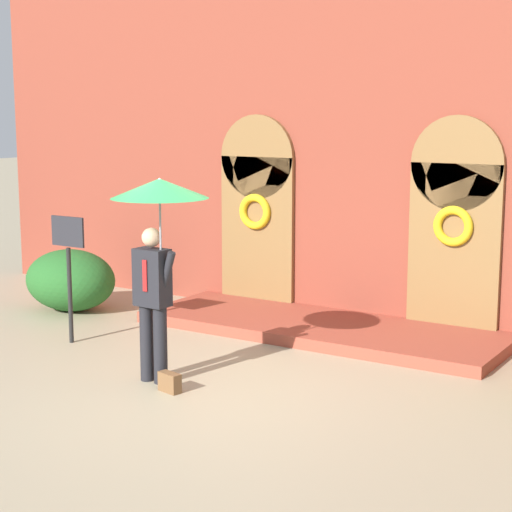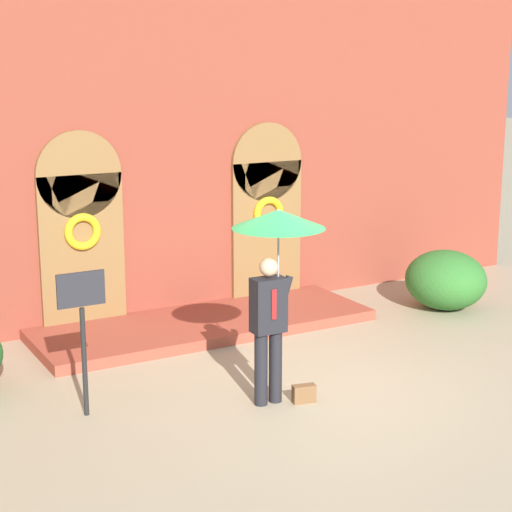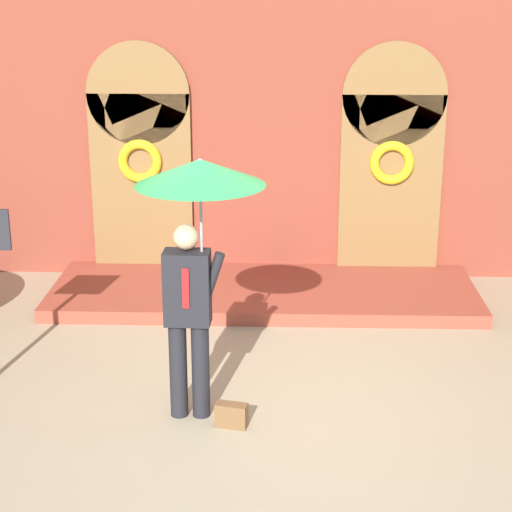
{
  "view_description": "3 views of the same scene",
  "coord_description": "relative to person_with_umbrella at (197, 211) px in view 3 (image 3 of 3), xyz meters",
  "views": [
    {
      "loc": [
        5.51,
        -7.34,
        3.09
      ],
      "look_at": [
        -0.31,
        1.84,
        1.25
      ],
      "focal_mm": 60.0,
      "sensor_mm": 36.0,
      "label": 1
    },
    {
      "loc": [
        -5.47,
        -8.28,
        4.06
      ],
      "look_at": [
        -0.12,
        1.22,
        1.54
      ],
      "focal_mm": 60.0,
      "sensor_mm": 36.0,
      "label": 2
    },
    {
      "loc": [
        0.23,
        -6.83,
        3.78
      ],
      "look_at": [
        -0.04,
        1.32,
        1.12
      ],
      "focal_mm": 60.0,
      "sensor_mm": 36.0,
      "label": 3
    }
  ],
  "objects": [
    {
      "name": "ground_plane",
      "position": [
        0.49,
        -0.08,
        -1.91
      ],
      "size": [
        80.0,
        80.0,
        0.0
      ],
      "primitive_type": "plane",
      "color": "tan"
    },
    {
      "name": "person_with_umbrella",
      "position": [
        0.0,
        0.0,
        0.0
      ],
      "size": [
        1.1,
        1.1,
        2.36
      ],
      "color": "black",
      "rests_on": "ground"
    },
    {
      "name": "building_facade",
      "position": [
        0.49,
        4.07,
        0.77
      ],
      "size": [
        14.0,
        2.3,
        5.6
      ],
      "color": "brown",
      "rests_on": "ground"
    },
    {
      "name": "handbag",
      "position": [
        0.29,
        -0.2,
        -1.8
      ],
      "size": [
        0.3,
        0.18,
        0.22
      ],
      "primitive_type": "cube",
      "rotation": [
        0.0,
        0.0,
        -0.22
      ],
      "color": "brown",
      "rests_on": "ground"
    }
  ]
}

